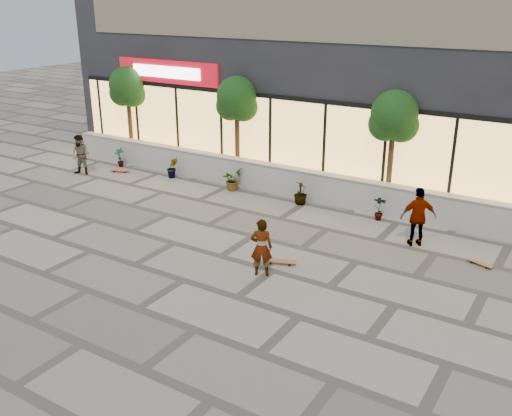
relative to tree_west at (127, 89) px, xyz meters
The scene contains 17 objects.
ground 12.21m from the tree_west, 40.55° to the right, with size 80.00×80.00×0.00m, color #A29A8C.
planter_wall 9.36m from the tree_west, ahead, with size 22.00×0.42×1.04m.
retail_building 10.27m from the tree_west, 28.00° to the left, with size 24.00×9.17×8.50m.
shrub_a 2.91m from the tree_west, 68.20° to the right, with size 0.43×0.29×0.81m, color #163410.
shrub_b 4.37m from the tree_west, 20.75° to the right, with size 0.45×0.36×0.81m, color #163410.
shrub_c 6.74m from the tree_west, 11.58° to the right, with size 0.73×0.63×0.81m, color #163410.
shrub_d 9.35m from the tree_west, ahead, with size 0.45×0.45×0.81m, color #163410.
shrub_e 12.05m from the tree_west, ahead, with size 0.43×0.29×0.81m, color #163410.
tree_west is the anchor object (origin of this frame).
tree_midwest 5.50m from the tree_west, ahead, with size 1.60×1.50×3.92m.
tree_mideast 11.50m from the tree_west, ahead, with size 1.60×1.50×3.92m.
skater_center 12.50m from the tree_west, 31.37° to the right, with size 0.55×0.36×1.52m, color white.
skater_left 3.57m from the tree_west, 90.04° to the right, with size 0.77×0.60×1.58m, color #998363.
skater_right_near 13.67m from the tree_west, 10.73° to the right, with size 1.01×0.42×1.72m, color white.
skateboard_center 12.36m from the tree_west, 27.93° to the right, with size 0.87×0.50×0.10m.
skateboard_left 3.59m from the tree_west, 60.40° to the right, with size 0.79×0.49×0.09m.
skateboard_right_near 15.66m from the tree_west, 10.83° to the right, with size 0.72×0.39×0.08m.
Camera 1 is at (8.28, -9.79, 6.71)m, focal length 40.00 mm.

